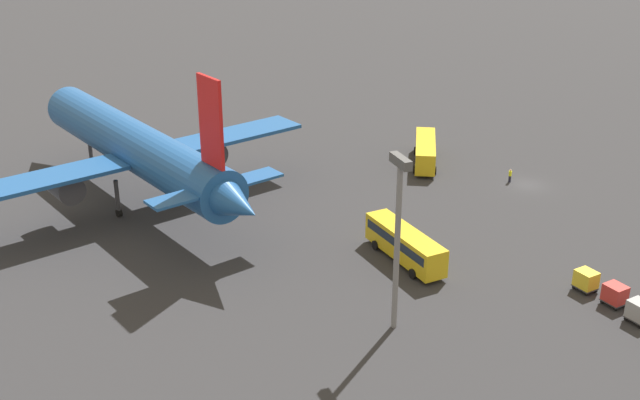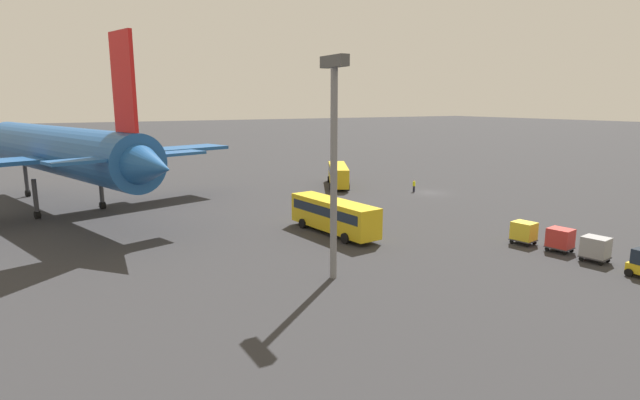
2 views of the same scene
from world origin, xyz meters
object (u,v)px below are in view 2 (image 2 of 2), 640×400
at_px(worker_person, 414,186).
at_px(cargo_cart_yellow, 524,231).
at_px(cargo_cart_grey, 596,248).
at_px(shuttle_bus_near, 338,174).
at_px(shuttle_bus_far, 334,214).
at_px(cargo_cart_red, 560,238).
at_px(airplane, 61,152).

relative_size(worker_person, cargo_cart_yellow, 0.77).
bearing_deg(worker_person, cargo_cart_grey, 165.62).
bearing_deg(cargo_cart_grey, shuttle_bus_near, -1.97).
xyz_separation_m(shuttle_bus_far, worker_person, (14.18, -22.12, -1.12)).
height_order(shuttle_bus_near, cargo_cart_red, shuttle_bus_near).
bearing_deg(shuttle_bus_near, worker_person, -116.72).
distance_m(cargo_cart_red, cargo_cart_yellow, 3.24).
relative_size(shuttle_bus_far, cargo_cart_yellow, 5.12).
bearing_deg(worker_person, shuttle_bus_near, 34.90).
bearing_deg(cargo_cart_red, shuttle_bus_near, -2.13).
bearing_deg(airplane, shuttle_bus_near, -106.90).
xyz_separation_m(shuttle_bus_near, cargo_cart_yellow, (-35.74, 2.16, -0.73)).
relative_size(airplane, shuttle_bus_far, 4.16).
height_order(cargo_cart_grey, cargo_cart_red, same).
bearing_deg(cargo_cart_red, worker_person, -15.87).
bearing_deg(cargo_cart_grey, cargo_cart_red, 0.09).
height_order(shuttle_bus_near, worker_person, shuttle_bus_near).
xyz_separation_m(worker_person, cargo_cart_red, (-29.11, 8.28, 0.32)).
height_order(cargo_cart_grey, cargo_cart_yellow, same).
height_order(airplane, shuttle_bus_far, airplane).
height_order(airplane, cargo_cart_yellow, airplane).
height_order(shuttle_bus_far, cargo_cart_grey, shuttle_bus_far).
relative_size(shuttle_bus_near, cargo_cart_grey, 5.10).
relative_size(airplane, worker_person, 27.61).
xyz_separation_m(shuttle_bus_near, cargo_cart_red, (-38.90, 1.45, -0.73)).
relative_size(airplane, cargo_cart_grey, 21.34).
bearing_deg(worker_person, cargo_cart_yellow, 160.90).
distance_m(airplane, shuttle_bus_far, 33.20).
relative_size(shuttle_bus_near, worker_person, 6.60).
relative_size(airplane, cargo_cart_yellow, 21.34).
xyz_separation_m(shuttle_bus_near, shuttle_bus_far, (-23.97, 15.29, 0.07)).
distance_m(shuttle_bus_far, cargo_cart_grey, 22.80).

